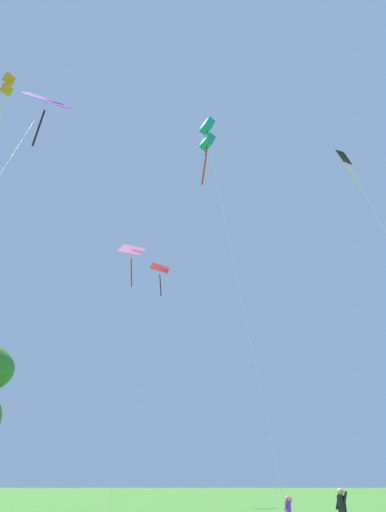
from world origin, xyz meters
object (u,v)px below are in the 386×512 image
Objects in this scene: kite_red_high at (160,276)px; person_with_spool at (342,510)px; person_child_small at (288,511)px; kite_purple_streamer at (43,109)px; kite_pink_low at (131,260)px; kite_orange_box at (7,87)px; kite_black_large at (351,172)px; kite_teal_box at (207,136)px.

kite_red_high is 35.95m from person_with_spool.
kite_purple_streamer is at bearing -147.34° from person_child_small.
person_with_spool is at bearing -56.01° from kite_pink_low.
kite_pink_low is 20.27m from person_child_small.
kite_orange_box is at bearing -153.13° from kite_pink_low.
kite_black_large is at bearing 34.41° from kite_purple_streamer.
kite_teal_box is at bearing 130.08° from person_with_spool.
kite_teal_box is 1.18× the size of kite_pink_low.
kite_red_high is 18.32× the size of person_child_small.
kite_purple_streamer is 10.45× the size of person_with_spool.
kite_red_high reaches higher than kite_black_large.
person_child_small is at bearing 110.23° from person_with_spool.
kite_teal_box is at bearing -79.07° from kite_red_high.
kite_teal_box is at bearing -16.78° from kite_orange_box.
kite_black_large is 17.10× the size of person_child_small.
person_with_spool is 3.38m from person_child_small.
kite_red_high is (9.94, 19.49, -6.90)m from kite_orange_box.
kite_purple_streamer is (-15.65, -10.72, -4.57)m from kite_black_large.
kite_pink_low is 0.60× the size of kite_orange_box.
kite_black_large is at bearing -56.35° from kite_red_high.
kite_red_high is (0.72, 14.82, 5.01)m from kite_pink_low.
kite_red_high is at bearing 106.65° from person_with_spool.
kite_pink_low is at bearing -92.78° from kite_red_high.
kite_purple_streamer reaches higher than person_with_spool.
person_child_small is (17.31, -5.88, -27.20)m from kite_orange_box.
kite_black_large reaches higher than kite_purple_streamer.
kite_red_high is 33.32m from person_child_small.
kite_red_high is at bearing 106.19° from person_child_small.
kite_red_high reaches higher than kite_teal_box.
person_with_spool is 1.23× the size of person_child_small.
kite_teal_box is at bearing -59.53° from kite_pink_low.
kite_pink_low reaches higher than person_child_small.
kite_pink_low is at bearing 158.14° from kite_black_large.
kite_red_high is at bearing 87.22° from kite_pink_low.
person_child_small is (2.76, -1.49, -18.82)m from kite_teal_box.
kite_teal_box reaches higher than kite_purple_streamer.
kite_teal_box is 11.09m from kite_pink_low.
kite_orange_box reaches higher than kite_pink_low.
kite_teal_box is 13.49× the size of person_with_spool.
person_child_small is (-6.35, -4.76, -18.59)m from kite_black_large.
kite_pink_low is 16.60m from kite_purple_streamer.
person_with_spool reaches higher than person_child_small.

